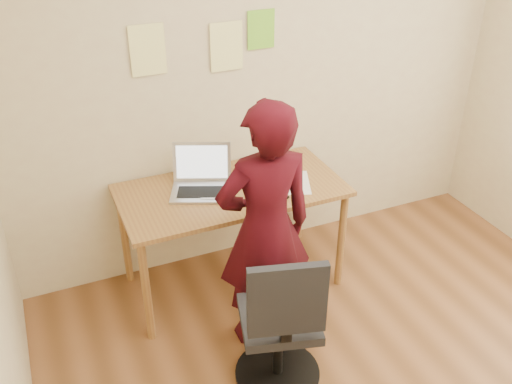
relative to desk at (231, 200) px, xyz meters
name	(u,v)px	position (x,y,z in m)	size (l,w,h in m)	color
room	(443,196)	(0.40, -1.38, 0.70)	(3.58, 3.58, 2.78)	brown
desk	(231,200)	(0.00, 0.00, 0.00)	(1.40, 0.70, 0.74)	olive
laptop	(201,182)	(-0.17, 0.06, 0.14)	(0.46, 0.44, 0.26)	#B0B1B8
paper_sheet	(292,182)	(0.38, -0.09, 0.09)	(0.21, 0.30, 0.00)	white
phone	(278,196)	(0.23, -0.21, 0.09)	(0.12, 0.14, 0.01)	black
wall_note_left	(148,50)	(-0.36, 0.36, 0.91)	(0.21, 0.00, 0.30)	#FEFA98
wall_note_mid	(227,47)	(0.13, 0.36, 0.87)	(0.21, 0.00, 0.30)	#FEFA98
wall_note_right	(261,29)	(0.36, 0.36, 0.95)	(0.18, 0.00, 0.24)	#76CC2E
office_chair	(281,331)	(-0.09, -0.92, -0.26)	(0.49, 0.51, 0.92)	black
person	(265,230)	(0.00, -0.53, 0.11)	(0.56, 0.37, 1.53)	#34070E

